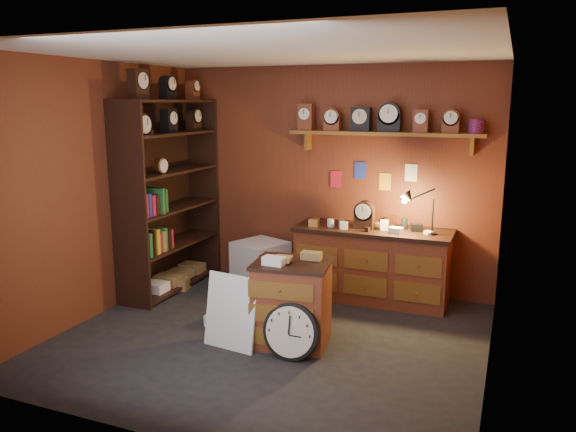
{
  "coord_description": "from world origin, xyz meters",
  "views": [
    {
      "loc": [
        2.09,
        -4.69,
        2.27
      ],
      "look_at": [
        0.05,
        0.35,
        1.16
      ],
      "focal_mm": 35.0,
      "sensor_mm": 36.0,
      "label": 1
    }
  ],
  "objects_px": {
    "shelving_unit": "(167,188)",
    "workbench": "(372,260)",
    "big_round_clock": "(291,332)",
    "low_cabinet": "(292,300)"
  },
  "relations": [
    {
      "from": "workbench",
      "to": "shelving_unit",
      "type": "bearing_deg",
      "value": -168.52
    },
    {
      "from": "big_round_clock",
      "to": "workbench",
      "type": "bearing_deg",
      "value": 80.52
    },
    {
      "from": "shelving_unit",
      "to": "low_cabinet",
      "type": "distance_m",
      "value": 2.4
    },
    {
      "from": "low_cabinet",
      "to": "big_round_clock",
      "type": "height_order",
      "value": "low_cabinet"
    },
    {
      "from": "low_cabinet",
      "to": "big_round_clock",
      "type": "relative_size",
      "value": 1.72
    },
    {
      "from": "shelving_unit",
      "to": "big_round_clock",
      "type": "height_order",
      "value": "shelving_unit"
    },
    {
      "from": "shelving_unit",
      "to": "workbench",
      "type": "bearing_deg",
      "value": 11.48
    },
    {
      "from": "shelving_unit",
      "to": "workbench",
      "type": "distance_m",
      "value": 2.6
    },
    {
      "from": "workbench",
      "to": "big_round_clock",
      "type": "relative_size",
      "value": 3.42
    },
    {
      "from": "shelving_unit",
      "to": "workbench",
      "type": "xyz_separation_m",
      "value": [
        2.44,
        0.49,
        -0.78
      ]
    }
  ]
}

